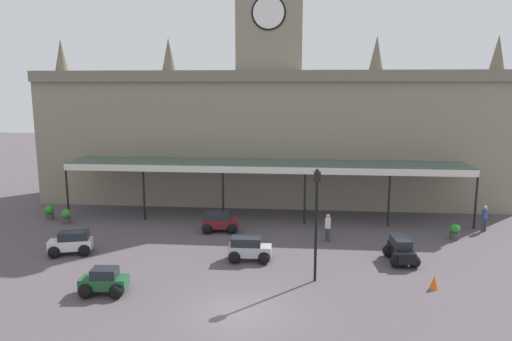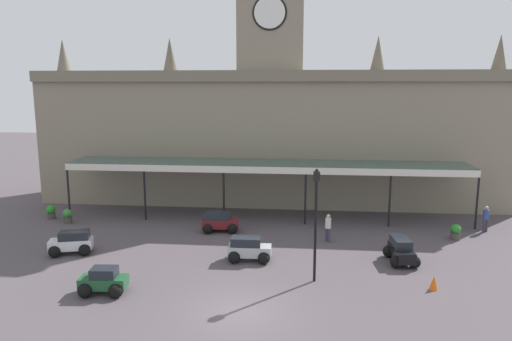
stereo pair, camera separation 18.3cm
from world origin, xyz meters
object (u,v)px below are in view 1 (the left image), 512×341
Objects in this scene: car_green_sedan at (104,283)px; planter_near_kerb at (455,231)px; car_white_estate at (71,244)px; pedestrian_beside_cars at (485,217)px; pedestrian_near_entrance at (328,227)px; planter_forecourt_centre at (50,212)px; victorian_lamppost at (316,213)px; car_maroon_estate at (219,223)px; planter_by_canopy at (66,216)px; car_black_estate at (401,251)px; car_silver_estate at (249,250)px; traffic_cone at (434,282)px.

planter_near_kerb is at bearing 27.30° from car_green_sedan.
car_white_estate is 1.44× the size of pedestrian_beside_cars.
pedestrian_near_entrance is at bearing -171.80° from planter_near_kerb.
planter_forecourt_centre is (-28.78, 0.10, -0.42)m from pedestrian_beside_cars.
victorian_lamppost reaches higher than pedestrian_near_entrance.
planter_near_kerb is at bearing -142.68° from pedestrian_beside_cars.
car_maroon_estate is 10.54m from planter_by_canopy.
pedestrian_near_entrance is 10.38m from pedestrian_beside_cars.
car_white_estate is 1.04× the size of car_black_estate.
car_white_estate is 1.14× the size of car_green_sedan.
car_silver_estate reaches higher than car_green_sedan.
planter_by_canopy is at bearing 177.58° from planter_near_kerb.
car_green_sedan is 14.03m from planter_forecourt_centre.
planter_near_kerb is (11.91, 4.61, -0.07)m from car_silver_estate.
car_green_sedan is at bearing -142.27° from car_silver_estate.
car_white_estate is 8.76m from car_maroon_estate.
pedestrian_beside_cars is at bearing 24.19° from car_silver_estate.
traffic_cone is 0.67× the size of planter_forecourt_centre.
pedestrian_near_entrance reaches higher than car_black_estate.
car_green_sedan is 2.20× the size of planter_by_canopy.
car_black_estate is at bearing 103.61° from traffic_cone.
car_black_estate reaches higher than planter_near_kerb.
planter_near_kerb is at bearing -0.69° from car_maroon_estate.
car_white_estate is at bearing 129.31° from car_green_sedan.
planter_by_canopy is at bearing 158.71° from traffic_cone.
pedestrian_beside_cars is 10.73m from traffic_cone.
planter_by_canopy is at bearing 156.30° from car_silver_estate.
car_white_estate is 2.51× the size of planter_near_kerb.
car_green_sedan is at bearing -159.60° from car_black_estate.
planter_by_canopy is (-20.82, 5.11, -0.07)m from car_black_estate.
victorian_lamppost is 5.62× the size of planter_forecourt_centre.
car_green_sedan is 1.26× the size of pedestrian_beside_cars.
pedestrian_near_entrance is 17.33m from planter_by_canopy.
planter_forecourt_centre and planter_by_canopy have the same top height.
car_white_estate is at bearing 169.59° from victorian_lamppost.
car_black_estate is 0.99× the size of car_maroon_estate.
car_silver_estate is 9.15m from traffic_cone.
traffic_cone is (14.67, 1.84, -0.18)m from car_green_sedan.
traffic_cone is at bearing -17.57° from car_silver_estate.
car_maroon_estate is (7.38, 4.71, 0.00)m from car_white_estate.
traffic_cone is 25.03m from planter_forecourt_centre.
car_green_sedan is (-5.95, -4.60, -0.06)m from car_silver_estate.
car_silver_estate reaches higher than planter_near_kerb.
pedestrian_near_entrance is 2.59× the size of traffic_cone.
car_silver_estate is 1.35× the size of pedestrian_beside_cars.
planter_forecourt_centre is (-17.89, 8.85, -2.83)m from victorian_lamppost.
car_black_estate is 2.41× the size of planter_by_canopy.
pedestrian_beside_cars is at bearing 58.87° from traffic_cone.
planter_forecourt_centre is at bearing 155.86° from car_silver_estate.
car_silver_estate is at bearing -158.83° from planter_near_kerb.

